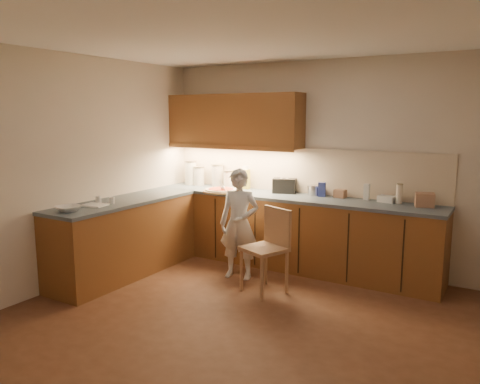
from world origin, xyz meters
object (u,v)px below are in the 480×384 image
at_px(toaster, 284,186).
at_px(pizza_on_board, 221,190).
at_px(child, 239,224).
at_px(oil_jug, 246,178).
at_px(wooden_chair, 269,244).

bearing_deg(toaster, pizza_on_board, -173.22).
distance_m(pizza_on_board, child, 0.81).
bearing_deg(child, oil_jug, 104.52).
height_order(pizza_on_board, child, child).
bearing_deg(wooden_chair, child, -179.50).
bearing_deg(wooden_chair, toaster, 129.33).
height_order(wooden_chair, toaster, toaster).
relative_size(pizza_on_board, wooden_chair, 0.51).
distance_m(child, toaster, 0.93).
distance_m(child, oil_jug, 1.06).
relative_size(child, oil_jug, 4.14).
bearing_deg(oil_jug, wooden_chair, -49.14).
xyz_separation_m(child, oil_jug, (-0.43, 0.88, 0.41)).
distance_m(pizza_on_board, oil_jug, 0.43).
distance_m(wooden_chair, toaster, 1.19).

